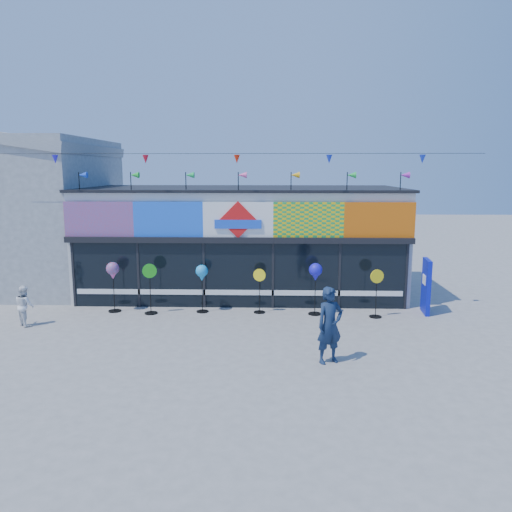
{
  "coord_description": "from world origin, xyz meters",
  "views": [
    {
      "loc": [
        1.1,
        -13.52,
        4.81
      ],
      "look_at": [
        0.65,
        2.0,
        2.09
      ],
      "focal_mm": 35.0,
      "sensor_mm": 36.0,
      "label": 1
    }
  ],
  "objects_px": {
    "spinner_2": "(202,274)",
    "adult_man": "(330,325)",
    "blue_sign": "(426,286)",
    "spinner_5": "(376,292)",
    "spinner_3": "(259,290)",
    "spinner_0": "(113,272)",
    "spinner_1": "(150,287)",
    "spinner_4": "(316,274)",
    "child": "(25,306)"
  },
  "relations": [
    {
      "from": "spinner_1",
      "to": "spinner_2",
      "type": "distance_m",
      "value": 1.77
    },
    {
      "from": "spinner_4",
      "to": "child",
      "type": "relative_size",
      "value": 1.38
    },
    {
      "from": "spinner_1",
      "to": "spinner_3",
      "type": "height_order",
      "value": "spinner_1"
    },
    {
      "from": "spinner_1",
      "to": "spinner_3",
      "type": "xyz_separation_m",
      "value": [
        3.65,
        0.22,
        -0.1
      ]
    },
    {
      "from": "blue_sign",
      "to": "spinner_0",
      "type": "height_order",
      "value": "blue_sign"
    },
    {
      "from": "spinner_0",
      "to": "spinner_1",
      "type": "bearing_deg",
      "value": -9.31
    },
    {
      "from": "blue_sign",
      "to": "spinner_5",
      "type": "xyz_separation_m",
      "value": [
        -1.77,
        -0.55,
        -0.08
      ]
    },
    {
      "from": "blue_sign",
      "to": "spinner_4",
      "type": "xyz_separation_m",
      "value": [
        -3.74,
        -0.28,
        0.47
      ]
    },
    {
      "from": "spinner_3",
      "to": "spinner_0",
      "type": "bearing_deg",
      "value": -179.94
    },
    {
      "from": "blue_sign",
      "to": "spinner_4",
      "type": "relative_size",
      "value": 1.06
    },
    {
      "from": "spinner_0",
      "to": "spinner_4",
      "type": "xyz_separation_m",
      "value": [
        6.81,
        -0.14,
        0.02
      ]
    },
    {
      "from": "spinner_1",
      "to": "adult_man",
      "type": "relative_size",
      "value": 0.88
    },
    {
      "from": "spinner_2",
      "to": "spinner_4",
      "type": "distance_m",
      "value": 3.81
    },
    {
      "from": "spinner_0",
      "to": "child",
      "type": "xyz_separation_m",
      "value": [
        -2.3,
        -1.59,
        -0.74
      ]
    },
    {
      "from": "spinner_5",
      "to": "adult_man",
      "type": "xyz_separation_m",
      "value": [
        -1.98,
        -3.94,
        0.13
      ]
    },
    {
      "from": "spinner_4",
      "to": "spinner_5",
      "type": "height_order",
      "value": "spinner_4"
    },
    {
      "from": "spinner_3",
      "to": "adult_man",
      "type": "xyz_separation_m",
      "value": [
        1.85,
        -4.35,
        0.17
      ]
    },
    {
      "from": "spinner_3",
      "to": "spinner_5",
      "type": "xyz_separation_m",
      "value": [
        3.83,
        -0.41,
        0.04
      ]
    },
    {
      "from": "spinner_0",
      "to": "spinner_2",
      "type": "height_order",
      "value": "spinner_0"
    },
    {
      "from": "spinner_0",
      "to": "spinner_1",
      "type": "xyz_separation_m",
      "value": [
        1.3,
        -0.21,
        -0.47
      ]
    },
    {
      "from": "blue_sign",
      "to": "spinner_0",
      "type": "distance_m",
      "value": 10.56
    },
    {
      "from": "spinner_2",
      "to": "adult_man",
      "type": "height_order",
      "value": "adult_man"
    },
    {
      "from": "blue_sign",
      "to": "spinner_5",
      "type": "relative_size",
      "value": 1.15
    },
    {
      "from": "blue_sign",
      "to": "spinner_4",
      "type": "distance_m",
      "value": 3.78
    },
    {
      "from": "spinner_5",
      "to": "child",
      "type": "xyz_separation_m",
      "value": [
        -11.07,
        -1.19,
        -0.21
      ]
    },
    {
      "from": "adult_man",
      "to": "spinner_4",
      "type": "bearing_deg",
      "value": 64.41
    },
    {
      "from": "spinner_1",
      "to": "child",
      "type": "distance_m",
      "value": 3.86
    },
    {
      "from": "spinner_0",
      "to": "blue_sign",
      "type": "bearing_deg",
      "value": 0.76
    },
    {
      "from": "spinner_0",
      "to": "spinner_2",
      "type": "distance_m",
      "value": 3.01
    },
    {
      "from": "spinner_1",
      "to": "child",
      "type": "bearing_deg",
      "value": -158.98
    },
    {
      "from": "spinner_3",
      "to": "spinner_4",
      "type": "height_order",
      "value": "spinner_4"
    },
    {
      "from": "spinner_3",
      "to": "spinner_5",
      "type": "bearing_deg",
      "value": -6.17
    },
    {
      "from": "spinner_5",
      "to": "spinner_3",
      "type": "bearing_deg",
      "value": 173.83
    },
    {
      "from": "blue_sign",
      "to": "child",
      "type": "distance_m",
      "value": 12.96
    },
    {
      "from": "adult_man",
      "to": "spinner_2",
      "type": "bearing_deg",
      "value": 105.42
    },
    {
      "from": "spinner_2",
      "to": "spinner_3",
      "type": "bearing_deg",
      "value": -0.84
    },
    {
      "from": "spinner_1",
      "to": "spinner_4",
      "type": "relative_size",
      "value": 0.98
    },
    {
      "from": "spinner_4",
      "to": "adult_man",
      "type": "relative_size",
      "value": 0.9
    },
    {
      "from": "spinner_2",
      "to": "spinner_3",
      "type": "height_order",
      "value": "spinner_2"
    },
    {
      "from": "spinner_2",
      "to": "spinner_3",
      "type": "distance_m",
      "value": 2.01
    },
    {
      "from": "blue_sign",
      "to": "spinner_4",
      "type": "height_order",
      "value": "blue_sign"
    },
    {
      "from": "spinner_0",
      "to": "spinner_2",
      "type": "xyz_separation_m",
      "value": [
        3.01,
        0.03,
        -0.06
      ]
    },
    {
      "from": "spinner_5",
      "to": "child",
      "type": "distance_m",
      "value": 11.14
    },
    {
      "from": "spinner_2",
      "to": "adult_man",
      "type": "relative_size",
      "value": 0.84
    },
    {
      "from": "spinner_0",
      "to": "spinner_1",
      "type": "distance_m",
      "value": 1.4
    },
    {
      "from": "spinner_0",
      "to": "child",
      "type": "height_order",
      "value": "spinner_0"
    },
    {
      "from": "spinner_2",
      "to": "spinner_4",
      "type": "bearing_deg",
      "value": -2.59
    },
    {
      "from": "spinner_3",
      "to": "child",
      "type": "xyz_separation_m",
      "value": [
        -7.25,
        -1.6,
        -0.17
      ]
    },
    {
      "from": "spinner_2",
      "to": "adult_man",
      "type": "bearing_deg",
      "value": -49.12
    },
    {
      "from": "spinner_3",
      "to": "spinner_5",
      "type": "height_order",
      "value": "spinner_5"
    }
  ]
}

